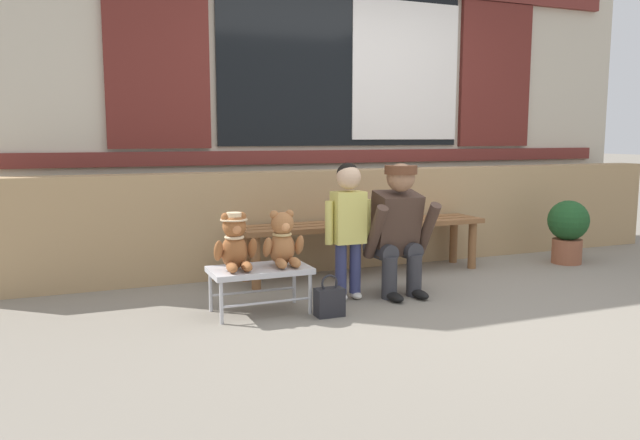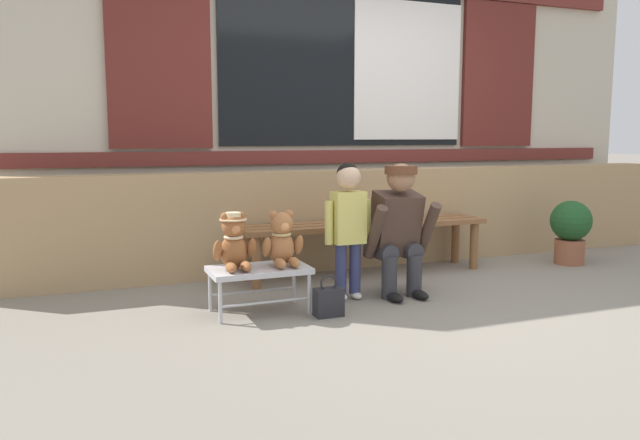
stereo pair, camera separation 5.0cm
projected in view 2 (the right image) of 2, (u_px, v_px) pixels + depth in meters
name	position (u px, v px, depth m)	size (l,w,h in m)	color
ground_plane	(455.00, 304.00, 4.24)	(60.00, 60.00, 0.00)	gray
brick_low_wall	(365.00, 217.00, 5.50)	(6.35, 0.25, 0.85)	tan
shop_facade	(343.00, 74.00, 5.80)	(6.48, 0.26, 3.40)	beige
wooden_bench_long	(365.00, 230.00, 5.11)	(2.10, 0.40, 0.44)	brown
small_display_bench	(259.00, 272.00, 4.02)	(0.64, 0.36, 0.30)	#BCBCC1
teddy_bear_with_hat	(234.00, 242.00, 3.93)	(0.28, 0.27, 0.36)	#93562D
teddy_bear_plain	(282.00, 241.00, 4.05)	(0.28, 0.26, 0.36)	#A86B3D
child_standing	(348.00, 216.00, 4.31)	(0.35, 0.18, 0.96)	navy
adult_crouching	(398.00, 229.00, 4.45)	(0.50, 0.49, 0.95)	#333338
handbag_on_ground	(328.00, 301.00, 3.96)	(0.18, 0.11, 0.27)	#232328
potted_plant	(571.00, 228.00, 5.55)	(0.36, 0.36, 0.57)	brown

